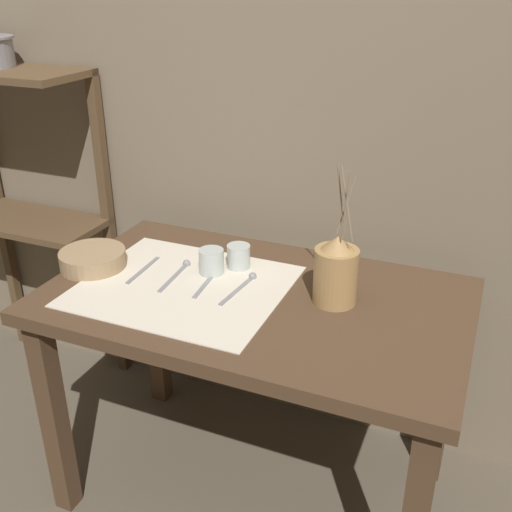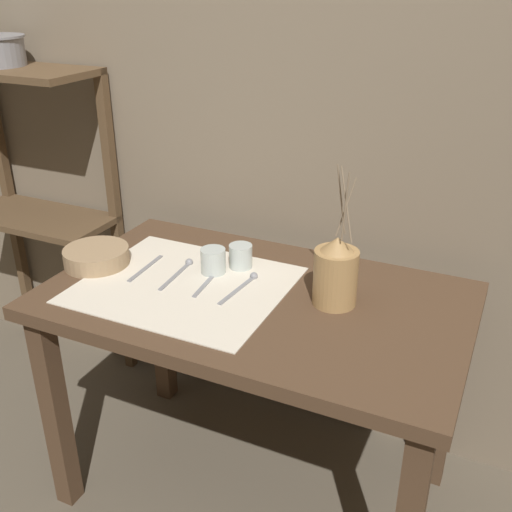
# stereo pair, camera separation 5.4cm
# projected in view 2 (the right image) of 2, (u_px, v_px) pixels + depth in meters

# --- Properties ---
(ground_plane) EXTENTS (12.00, 12.00, 0.00)m
(ground_plane) POSITION_uv_depth(u_px,v_px,m) (255.00, 487.00, 1.98)
(ground_plane) COLOR brown
(stone_wall_back) EXTENTS (7.00, 0.06, 2.40)m
(stone_wall_back) POSITION_uv_depth(u_px,v_px,m) (318.00, 95.00, 1.84)
(stone_wall_back) COLOR #7A6B56
(stone_wall_back) RESTS_ON ground_plane
(wooden_table) EXTENTS (1.17, 0.70, 0.73)m
(wooden_table) POSITION_uv_depth(u_px,v_px,m) (255.00, 326.00, 1.71)
(wooden_table) COLOR #4C3523
(wooden_table) RESTS_ON ground_plane
(wooden_shelf_unit) EXTENTS (0.59, 0.29, 1.24)m
(wooden_shelf_unit) POSITION_uv_depth(u_px,v_px,m) (37.00, 171.00, 2.26)
(wooden_shelf_unit) COLOR brown
(wooden_shelf_unit) RESTS_ON ground_plane
(linen_cloth) EXTENTS (0.57, 0.49, 0.00)m
(linen_cloth) POSITION_uv_depth(u_px,v_px,m) (184.00, 285.00, 1.72)
(linen_cloth) COLOR beige
(linen_cloth) RESTS_ON wooden_table
(pitcher_with_flowers) EXTENTS (0.12, 0.12, 0.39)m
(pitcher_with_flowers) POSITION_uv_depth(u_px,v_px,m) (336.00, 273.00, 1.59)
(pitcher_with_flowers) COLOR #A87F4C
(pitcher_with_flowers) RESTS_ON wooden_table
(wooden_bowl) EXTENTS (0.20, 0.20, 0.05)m
(wooden_bowl) POSITION_uv_depth(u_px,v_px,m) (97.00, 256.00, 1.83)
(wooden_bowl) COLOR #9E7F5B
(wooden_bowl) RESTS_ON wooden_table
(glass_tumbler_near) EXTENTS (0.07, 0.07, 0.08)m
(glass_tumbler_near) POSITION_uv_depth(u_px,v_px,m) (213.00, 261.00, 1.77)
(glass_tumbler_near) COLOR #B7C1BC
(glass_tumbler_near) RESTS_ON wooden_table
(glass_tumbler_far) EXTENTS (0.07, 0.07, 0.07)m
(glass_tumbler_far) POSITION_uv_depth(u_px,v_px,m) (241.00, 256.00, 1.80)
(glass_tumbler_far) COLOR #B7C1BC
(glass_tumbler_far) RESTS_ON wooden_table
(fork_outer) EXTENTS (0.02, 0.18, 0.00)m
(fork_outer) POSITION_uv_depth(u_px,v_px,m) (146.00, 268.00, 1.81)
(fork_outer) COLOR gray
(fork_outer) RESTS_ON wooden_table
(spoon_outer) EXTENTS (0.03, 0.20, 0.02)m
(spoon_outer) POSITION_uv_depth(u_px,v_px,m) (184.00, 268.00, 1.81)
(spoon_outer) COLOR gray
(spoon_outer) RESTS_ON wooden_table
(knife_center) EXTENTS (0.03, 0.18, 0.00)m
(knife_center) POSITION_uv_depth(u_px,v_px,m) (207.00, 282.00, 1.73)
(knife_center) COLOR gray
(knife_center) RESTS_ON wooden_table
(spoon_inner) EXTENTS (0.04, 0.20, 0.02)m
(spoon_inner) POSITION_uv_depth(u_px,v_px,m) (248.00, 281.00, 1.72)
(spoon_inner) COLOR gray
(spoon_inner) RESTS_ON wooden_table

